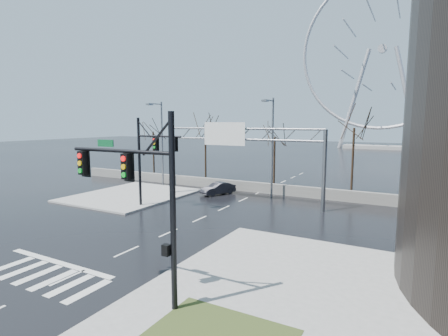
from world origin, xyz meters
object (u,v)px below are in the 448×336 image
Objects in this scene: signal_mast_far at (149,154)px; car at (218,188)px; sign_gantry at (235,148)px; signal_mast_near at (145,190)px; ferris_wheel at (382,56)px.

car is (2.42, 8.04, -4.20)m from signal_mast_far.
signal_mast_far reaches higher than sign_gantry.
sign_gantry is 4.26× the size of car.
car is at bearing 146.40° from sign_gantry.
sign_gantry is at bearing -9.61° from car.
signal_mast_far is (-11.01, 13.00, -0.04)m from signal_mast_near.
signal_mast_near is at bearing -49.74° from signal_mast_far.
signal_mast_far is 9.39m from car.
signal_mast_far is at bearing 130.26° from signal_mast_near.
signal_mast_near is 19.79m from sign_gantry.
ferris_wheel is 13.24× the size of car.
sign_gantry is (-5.52, 19.00, 0.31)m from signal_mast_near.
sign_gantry is 82.91m from ferris_wheel.
car is at bearing 112.20° from signal_mast_near.
signal_mast_near is 17.03m from signal_mast_far.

